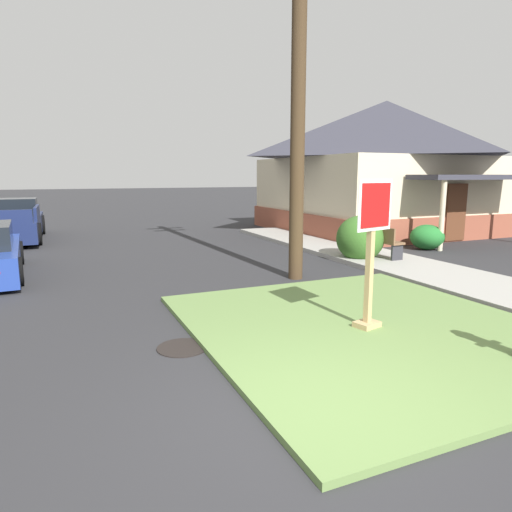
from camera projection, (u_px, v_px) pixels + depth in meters
The scene contains 11 objects.
ground_plane at pixel (320, 421), 4.36m from camera, with size 160.00×160.00×0.00m, color #2B2B2D.
grass_corner_patch at pixel (366, 327), 6.95m from camera, with size 5.13×5.70×0.08m, color #668447.
sidewalk_strip at pixel (389, 262), 12.03m from camera, with size 2.20×15.96×0.12m, color #9E9B93.
stop_sign at pixel (371, 257), 6.62m from camera, with size 0.72×0.36×2.20m.
manhole_cover at pixel (182, 348), 6.20m from camera, with size 0.70×0.70×0.02m, color black.
pickup_truck_navy at pixel (10, 223), 16.30m from camera, with size 2.17×5.26×1.48m.
street_bench at pixel (380, 240), 12.39m from camera, with size 0.45×1.41×0.85m.
utility_pole at pixel (299, 42), 9.48m from camera, with size 1.56×0.32×9.87m.
corner_house at pixel (384, 165), 19.13m from camera, with size 8.94×9.56×5.37m.
shrub_near_porch at pixel (427, 237), 14.33m from camera, with size 1.05×1.05×0.80m, color #246E2D.
shrub_by_curb at pixel (360, 238), 12.36m from camera, with size 1.30×1.30×1.26m, color #376725.
Camera 1 is at (-2.17, -3.42, 2.34)m, focal length 31.70 mm.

